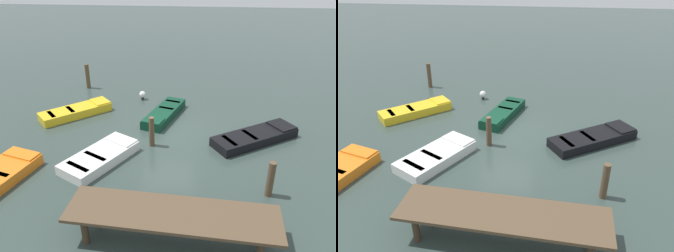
# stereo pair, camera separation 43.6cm
# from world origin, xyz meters

# --- Properties ---
(ground_plane) EXTENTS (80.00, 80.00, 0.00)m
(ground_plane) POSITION_xyz_m (0.00, 0.00, 0.00)
(ground_plane) COLOR #33423D
(dock_segment) EXTENTS (6.04, 1.87, 0.95)m
(dock_segment) POSITION_xyz_m (-0.73, 6.32, 0.84)
(dock_segment) COLOR brown
(dock_segment) RESTS_ON ground_plane
(rowboat_yellow) EXTENTS (3.34, 3.15, 0.46)m
(rowboat_yellow) POSITION_xyz_m (4.78, -1.44, 0.22)
(rowboat_yellow) COLOR gold
(rowboat_yellow) RESTS_ON ground_plane
(rowboat_black) EXTENTS (3.93, 3.15, 0.46)m
(rowboat_black) POSITION_xyz_m (-3.84, 0.38, 0.22)
(rowboat_black) COLOR black
(rowboat_black) RESTS_ON ground_plane
(rowboat_white) EXTENTS (2.78, 3.45, 0.46)m
(rowboat_white) POSITION_xyz_m (2.41, 2.61, 0.22)
(rowboat_white) COLOR silver
(rowboat_white) RESTS_ON ground_plane
(rowboat_dark_green) EXTENTS (1.95, 3.51, 0.46)m
(rowboat_dark_green) POSITION_xyz_m (0.35, -1.59, 0.22)
(rowboat_dark_green) COLOR #0C3823
(rowboat_dark_green) RESTS_ON ground_plane
(rowboat_orange) EXTENTS (2.19, 3.06, 0.46)m
(rowboat_orange) POSITION_xyz_m (5.68, 4.03, 0.22)
(rowboat_orange) COLOR orange
(rowboat_orange) RESTS_ON ground_plane
(mooring_piling_far_left) EXTENTS (0.24, 0.24, 1.31)m
(mooring_piling_far_left) POSITION_xyz_m (-3.81, 4.08, 0.65)
(mooring_piling_far_left) COLOR brown
(mooring_piling_far_left) RESTS_ON ground_plane
(mooring_piling_far_right) EXTENTS (0.23, 0.23, 1.31)m
(mooring_piling_far_right) POSITION_xyz_m (0.57, 1.17, 0.66)
(mooring_piling_far_right) COLOR brown
(mooring_piling_far_right) RESTS_ON ground_plane
(mooring_piling_near_right) EXTENTS (0.24, 0.24, 1.47)m
(mooring_piling_near_right) POSITION_xyz_m (5.33, -5.23, 0.73)
(mooring_piling_near_right) COLOR brown
(mooring_piling_near_right) RESTS_ON ground_plane
(marker_buoy) EXTENTS (0.36, 0.36, 0.48)m
(marker_buoy) POSITION_xyz_m (1.79, -3.77, 0.29)
(marker_buoy) COLOR #262626
(marker_buoy) RESTS_ON ground_plane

